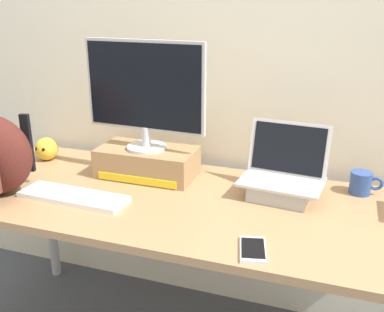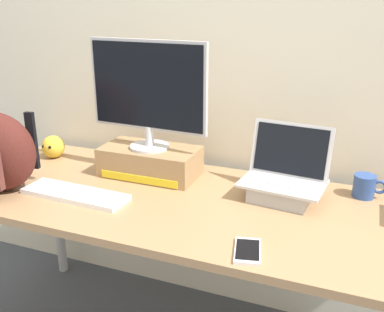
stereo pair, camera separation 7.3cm
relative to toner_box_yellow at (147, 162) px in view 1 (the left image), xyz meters
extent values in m
cube|color=silver|center=(0.26, 0.30, 0.50)|extent=(7.00, 0.10, 2.60)
cube|color=#A87F56|center=(0.26, -0.17, -0.08)|extent=(1.96, 0.76, 0.03)
cylinder|color=#B2B2B7|center=(-0.65, 0.14, -0.45)|extent=(0.05, 0.05, 0.71)
cube|color=#9E7A51|center=(0.00, 0.00, 0.00)|extent=(0.42, 0.22, 0.12)
cube|color=yellow|center=(0.00, -0.11, -0.04)|extent=(0.35, 0.00, 0.03)
cylinder|color=silver|center=(0.00, 0.00, 0.07)|extent=(0.17, 0.17, 0.01)
cylinder|color=silver|center=(0.00, 0.00, 0.12)|extent=(0.04, 0.04, 0.08)
cube|color=silver|center=(0.00, 0.00, 0.33)|extent=(0.53, 0.05, 0.37)
cube|color=black|center=(0.00, -0.01, 0.33)|extent=(0.50, 0.03, 0.35)
cube|color=#ADADB2|center=(0.58, -0.04, -0.03)|extent=(0.24, 0.22, 0.06)
cube|color=silver|center=(0.58, -0.04, 0.00)|extent=(0.33, 0.24, 0.01)
cube|color=#B7B7BC|center=(0.58, -0.02, 0.01)|extent=(0.28, 0.15, 0.00)
cube|color=silver|center=(0.59, 0.05, 0.11)|extent=(0.31, 0.09, 0.21)
cube|color=black|center=(0.59, 0.04, 0.11)|extent=(0.28, 0.08, 0.18)
cube|color=white|center=(-0.17, -0.31, -0.05)|extent=(0.44, 0.15, 0.02)
cube|color=silver|center=(-0.17, -0.31, -0.04)|extent=(0.41, 0.13, 0.00)
cube|color=black|center=(-0.42, -0.24, 0.11)|extent=(0.04, 0.03, 0.24)
cylinder|color=#2D4C93|center=(0.87, 0.10, -0.02)|extent=(0.08, 0.08, 0.09)
torus|color=#2D4C93|center=(0.93, 0.10, -0.01)|extent=(0.06, 0.01, 0.06)
cube|color=silver|center=(0.56, -0.46, -0.06)|extent=(0.11, 0.16, 0.01)
cube|color=black|center=(0.56, -0.46, -0.05)|extent=(0.09, 0.13, 0.00)
sphere|color=gold|center=(-0.54, 0.03, -0.01)|extent=(0.11, 0.11, 0.11)
sphere|color=black|center=(-0.56, -0.02, 0.01)|extent=(0.02, 0.02, 0.02)
sphere|color=black|center=(-0.52, -0.02, 0.01)|extent=(0.02, 0.02, 0.02)
camera|label=1|loc=(0.76, -1.63, 0.67)|focal=41.43mm
camera|label=2|loc=(0.83, -1.60, 0.67)|focal=41.43mm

